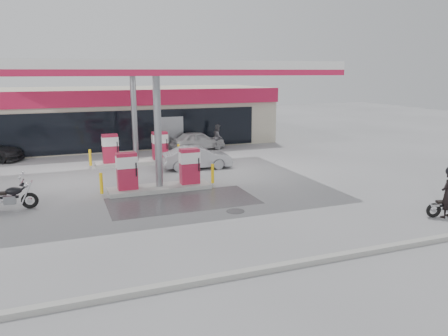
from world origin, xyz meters
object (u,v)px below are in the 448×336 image
object	(u,v)px
pump_island_far	(136,152)
hatchback_silver	(197,158)
parked_motorcycle	(10,198)
sedan_white	(198,140)
pump_island_near	(159,174)
attendant	(218,137)
biker_main	(448,194)

from	to	relation	value
pump_island_far	hatchback_silver	bearing A→B (deg)	-39.73
pump_island_far	hatchback_silver	size ratio (longest dim) A/B	1.39
pump_island_far	hatchback_silver	xyz separation A→B (m)	(2.89, -2.40, -0.10)
hatchback_silver	parked_motorcycle	bearing A→B (deg)	121.65
parked_motorcycle	sedan_white	size ratio (longest dim) A/B	0.58
pump_island_far	sedan_white	size ratio (longest dim) A/B	1.40
pump_island_near	pump_island_far	bearing A→B (deg)	90.00
pump_island_far	attendant	distance (m)	6.62
pump_island_far	hatchback_silver	world-z (taller)	pump_island_far
pump_island_near	pump_island_far	xyz separation A→B (m)	(0.00, 6.00, 0.00)
pump_island_near	hatchback_silver	size ratio (longest dim) A/B	1.39
pump_island_near	attendant	size ratio (longest dim) A/B	3.04
sedan_white	attendant	xyz separation A→B (m)	(1.29, -0.40, 0.22)
pump_island_near	pump_island_far	world-z (taller)	same
biker_main	attendant	world-z (taller)	biker_main
attendant	biker_main	bearing A→B (deg)	-145.30
pump_island_near	attendant	distance (m)	10.65
hatchback_silver	pump_island_near	bearing A→B (deg)	146.46
biker_main	attendant	distance (m)	16.41
biker_main	hatchback_silver	world-z (taller)	biker_main
attendant	hatchback_silver	xyz separation A→B (m)	(-3.11, -5.20, -0.24)
pump_island_far	biker_main	xyz separation A→B (m)	(8.86, -13.36, 0.17)
parked_motorcycle	hatchback_silver	world-z (taller)	hatchback_silver
pump_island_far	biker_main	bearing A→B (deg)	-56.45
biker_main	parked_motorcycle	bearing A→B (deg)	-42.26
pump_island_far	biker_main	world-z (taller)	pump_island_far
attendant	hatchback_silver	size ratio (longest dim) A/B	0.46
hatchback_silver	pump_island_far	bearing A→B (deg)	55.46
sedan_white	attendant	bearing A→B (deg)	-113.12
parked_motorcycle	hatchback_silver	size ratio (longest dim) A/B	0.57
pump_island_near	sedan_white	size ratio (longest dim) A/B	1.40
biker_main	parked_motorcycle	world-z (taller)	biker_main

